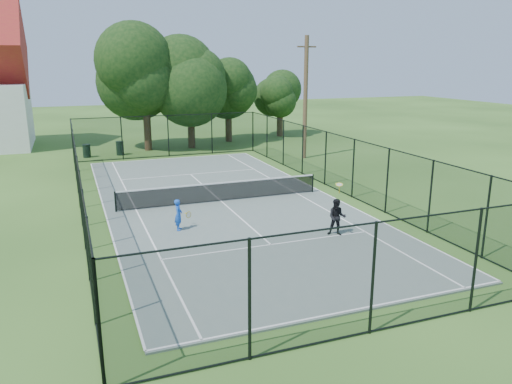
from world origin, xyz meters
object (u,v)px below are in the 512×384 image
object	(u,v)px
player_black	(337,217)
tennis_net	(221,191)
utility_pole	(305,97)
player_blue	(179,215)
trash_bin_right	(120,148)
trash_bin_left	(87,151)

from	to	relation	value
player_black	tennis_net	bearing A→B (deg)	114.19
tennis_net	utility_pole	world-z (taller)	utility_pole
utility_pole	player_blue	xyz separation A→B (m)	(-11.76, -12.50, -3.57)
player_blue	trash_bin_right	bearing A→B (deg)	91.27
trash_bin_left	player_blue	size ratio (longest dim) A/B	0.74
tennis_net	trash_bin_right	xyz separation A→B (m)	(-3.26, 14.84, -0.07)
trash_bin_left	tennis_net	bearing A→B (deg)	-69.21
trash_bin_right	player_black	xyz separation A→B (m)	(6.09, -21.15, 0.29)
utility_pole	player_blue	size ratio (longest dim) A/B	6.54
utility_pole	player_blue	distance (m)	17.53
trash_bin_left	player_blue	world-z (taller)	player_blue
utility_pole	tennis_net	bearing A→B (deg)	-134.71
tennis_net	trash_bin_left	world-z (taller)	tennis_net
tennis_net	player_black	world-z (taller)	player_black
tennis_net	trash_bin_right	size ratio (longest dim) A/B	9.93
tennis_net	trash_bin_right	world-z (taller)	trash_bin_right
trash_bin_left	trash_bin_right	xyz separation A→B (m)	(2.34, 0.10, 0.03)
trash_bin_left	player_black	bearing A→B (deg)	-68.17
trash_bin_right	player_black	size ratio (longest dim) A/B	0.50
tennis_net	player_black	xyz separation A→B (m)	(2.84, -6.31, 0.22)
tennis_net	player_black	size ratio (longest dim) A/B	4.98
tennis_net	utility_pole	bearing A→B (deg)	45.29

